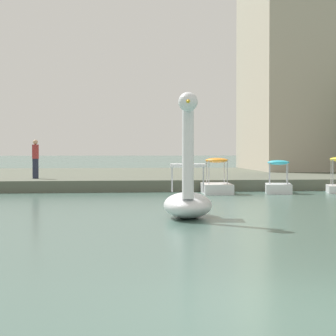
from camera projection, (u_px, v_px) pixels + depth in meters
The scene contains 6 objects.
ground_plane at pixel (319, 310), 7.53m from camera, with size 512.74×512.74×0.00m, color #47665B.
shore_bank_far at pixel (124, 177), 39.89m from camera, with size 121.39×21.77×0.50m, color #5B6051.
swan_boat at pixel (188, 195), 17.86m from camera, with size 1.67×2.83×3.23m.
pedal_boat_orange at pixel (217, 183), 28.26m from camera, with size 1.37×2.37×1.48m.
pedal_boat_cyan at pixel (278, 184), 28.55m from camera, with size 1.47×2.06×1.38m.
person_on_path at pixel (35, 158), 31.06m from camera, with size 0.30×0.29×1.79m.
Camera 1 is at (-2.64, -7.21, 1.77)m, focal length 72.64 mm.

